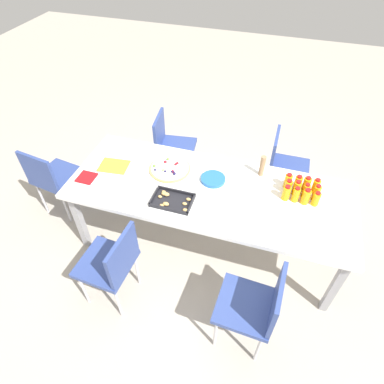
% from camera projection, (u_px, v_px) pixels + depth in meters
% --- Properties ---
extents(ground_plane, '(12.00, 12.00, 0.00)m').
position_uv_depth(ground_plane, '(207.00, 241.00, 3.27)').
color(ground_plane, '#B2A899').
extents(party_table, '(2.41, 0.92, 0.73)m').
position_uv_depth(party_table, '(209.00, 194.00, 2.80)').
color(party_table, white).
rests_on(party_table, ground_plane).
extents(chair_far_right, '(0.42, 0.42, 0.83)m').
position_uv_depth(chair_far_right, '(112.00, 262.00, 2.51)').
color(chair_far_right, '#33478C').
rests_on(chair_far_right, ground_plane).
extents(chair_end, '(0.45, 0.45, 0.83)m').
position_uv_depth(chair_end, '(52.00, 176.00, 3.22)').
color(chair_end, '#33478C').
rests_on(chair_end, ground_plane).
extents(chair_far_left, '(0.42, 0.42, 0.83)m').
position_uv_depth(chair_far_left, '(256.00, 305.00, 2.26)').
color(chair_far_left, '#33478C').
rests_on(chair_far_left, ground_plane).
extents(chair_near_left, '(0.40, 0.40, 0.83)m').
position_uv_depth(chair_near_left, '(283.00, 163.00, 3.36)').
color(chair_near_left, '#33478C').
rests_on(chair_near_left, ground_plane).
extents(chair_near_right, '(0.45, 0.45, 0.83)m').
position_uv_depth(chair_near_right, '(170.00, 143.00, 3.61)').
color(chair_near_right, '#33478C').
rests_on(chair_near_right, ground_plane).
extents(juice_bottle_0, '(0.06, 0.06, 0.14)m').
position_uv_depth(juice_bottle_0, '(316.00, 186.00, 2.69)').
color(juice_bottle_0, '#F9AB14').
rests_on(juice_bottle_0, party_table).
extents(juice_bottle_1, '(0.06, 0.06, 0.15)m').
position_uv_depth(juice_bottle_1, '(307.00, 184.00, 2.70)').
color(juice_bottle_1, '#F9AD14').
rests_on(juice_bottle_1, party_table).
extents(juice_bottle_2, '(0.06, 0.06, 0.14)m').
position_uv_depth(juice_bottle_2, '(298.00, 183.00, 2.72)').
color(juice_bottle_2, '#F9AC14').
rests_on(juice_bottle_2, party_table).
extents(juice_bottle_3, '(0.06, 0.06, 0.14)m').
position_uv_depth(juice_bottle_3, '(288.00, 181.00, 2.74)').
color(juice_bottle_3, '#F9AD14').
rests_on(juice_bottle_3, party_table).
extents(juice_bottle_4, '(0.06, 0.06, 0.15)m').
position_uv_depth(juice_bottle_4, '(316.00, 193.00, 2.63)').
color(juice_bottle_4, '#F8AD14').
rests_on(juice_bottle_4, party_table).
extents(juice_bottle_5, '(0.05, 0.05, 0.14)m').
position_uv_depth(juice_bottle_5, '(306.00, 191.00, 2.65)').
color(juice_bottle_5, '#F9AB14').
rests_on(juice_bottle_5, party_table).
extents(juice_bottle_6, '(0.06, 0.06, 0.15)m').
position_uv_depth(juice_bottle_6, '(297.00, 188.00, 2.67)').
color(juice_bottle_6, '#FAAD14').
rests_on(juice_bottle_6, party_table).
extents(juice_bottle_7, '(0.06, 0.06, 0.14)m').
position_uv_depth(juice_bottle_7, '(288.00, 187.00, 2.69)').
color(juice_bottle_7, '#FAAD14').
rests_on(juice_bottle_7, party_table).
extents(juice_bottle_8, '(0.06, 0.06, 0.13)m').
position_uv_depth(juice_bottle_8, '(316.00, 199.00, 2.59)').
color(juice_bottle_8, '#F9AB14').
rests_on(juice_bottle_8, party_table).
extents(juice_bottle_9, '(0.06, 0.06, 0.15)m').
position_uv_depth(juice_bottle_9, '(306.00, 197.00, 2.60)').
color(juice_bottle_9, '#FAAB14').
rests_on(juice_bottle_9, party_table).
extents(juice_bottle_10, '(0.06, 0.06, 0.14)m').
position_uv_depth(juice_bottle_10, '(296.00, 195.00, 2.62)').
color(juice_bottle_10, '#FAAE14').
rests_on(juice_bottle_10, party_table).
extents(juice_bottle_11, '(0.06, 0.06, 0.14)m').
position_uv_depth(juice_bottle_11, '(286.00, 193.00, 2.64)').
color(juice_bottle_11, '#F9AE14').
rests_on(juice_bottle_11, party_table).
extents(fruit_pizza, '(0.37, 0.37, 0.05)m').
position_uv_depth(fruit_pizza, '(170.00, 168.00, 2.93)').
color(fruit_pizza, tan).
rests_on(fruit_pizza, party_table).
extents(snack_tray, '(0.33, 0.22, 0.04)m').
position_uv_depth(snack_tray, '(172.00, 200.00, 2.65)').
color(snack_tray, black).
rests_on(snack_tray, party_table).
extents(plate_stack, '(0.21, 0.21, 0.03)m').
position_uv_depth(plate_stack, '(213.00, 179.00, 2.83)').
color(plate_stack, blue).
rests_on(plate_stack, party_table).
extents(napkin_stack, '(0.15, 0.15, 0.01)m').
position_uv_depth(napkin_stack, '(87.00, 177.00, 2.86)').
color(napkin_stack, red).
rests_on(napkin_stack, party_table).
extents(cardboard_tube, '(0.04, 0.04, 0.20)m').
position_uv_depth(cardboard_tube, '(262.00, 166.00, 2.82)').
color(cardboard_tube, '#9E7A56').
rests_on(cardboard_tube, party_table).
extents(paper_folder, '(0.28, 0.23, 0.01)m').
position_uv_depth(paper_folder, '(114.00, 166.00, 2.97)').
color(paper_folder, yellow).
rests_on(paper_folder, party_table).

